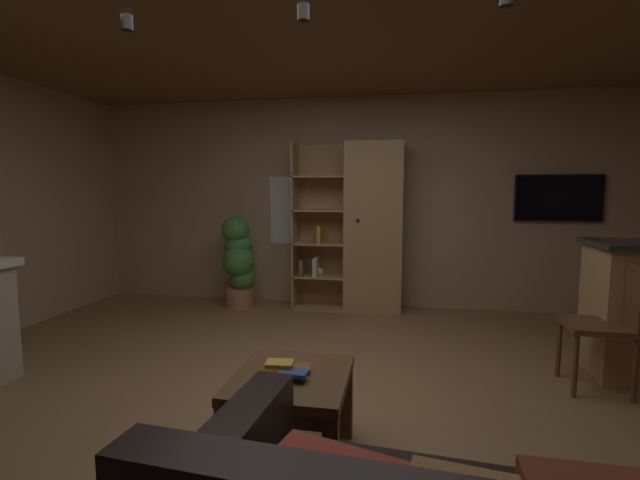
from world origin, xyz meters
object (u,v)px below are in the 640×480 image
object	(u,v)px
table_book_2	(280,364)
dining_chair	(610,317)
bookshelf_cabinet	(366,229)
wall_mounted_tv	(558,198)
table_book_0	(300,369)
potted_floor_plant	(239,260)
table_book_1	(294,373)
coffee_table	(291,392)

from	to	relation	value
table_book_2	dining_chair	xyz separation A→B (m)	(2.04, 1.23, 0.00)
bookshelf_cabinet	wall_mounted_tv	xyz separation A→B (m)	(2.12, 0.21, 0.36)
table_book_0	wall_mounted_tv	world-z (taller)	wall_mounted_tv
dining_chair	wall_mounted_tv	world-z (taller)	wall_mounted_tv
table_book_0	dining_chair	world-z (taller)	dining_chair
potted_floor_plant	wall_mounted_tv	distance (m)	3.71
wall_mounted_tv	table_book_1	bearing A→B (deg)	-123.73
table_book_2	potted_floor_plant	bearing A→B (deg)	114.08
table_book_1	table_book_2	distance (m)	0.10
table_book_1	table_book_2	world-z (taller)	table_book_2
dining_chair	wall_mounted_tv	xyz separation A→B (m)	(0.27, 2.05, 0.79)
table_book_0	bookshelf_cabinet	bearing A→B (deg)	87.98
wall_mounted_tv	dining_chair	bearing A→B (deg)	-97.55
potted_floor_plant	table_book_2	bearing A→B (deg)	-65.92
table_book_1	potted_floor_plant	xyz separation A→B (m)	(-1.39, 2.96, 0.07)
table_book_2	dining_chair	world-z (taller)	dining_chair
table_book_0	wall_mounted_tv	distance (m)	4.00
coffee_table	wall_mounted_tv	distance (m)	4.08
bookshelf_cabinet	table_book_1	distance (m)	3.16
dining_chair	potted_floor_plant	size ratio (longest dim) A/B	0.84
coffee_table	wall_mounted_tv	size ratio (longest dim) A/B	0.71
coffee_table	table_book_2	bearing A→B (deg)	-160.90
wall_mounted_tv	table_book_2	bearing A→B (deg)	-125.17
table_book_2	wall_mounted_tv	xyz separation A→B (m)	(2.31, 3.28, 0.79)
bookshelf_cabinet	table_book_1	xyz separation A→B (m)	(-0.11, -3.12, -0.45)
coffee_table	table_book_2	xyz separation A→B (m)	(-0.06, -0.02, 0.15)
bookshelf_cabinet	potted_floor_plant	xyz separation A→B (m)	(-1.50, -0.17, -0.39)
table_book_1	wall_mounted_tv	distance (m)	4.09
wall_mounted_tv	table_book_0	bearing A→B (deg)	-124.57
potted_floor_plant	table_book_0	bearing A→B (deg)	-63.98
table_book_1	coffee_table	bearing A→B (deg)	114.30
table_book_0	potted_floor_plant	size ratio (longest dim) A/B	0.10
bookshelf_cabinet	dining_chair	world-z (taller)	bookshelf_cabinet
table_book_1	table_book_0	bearing A→B (deg)	87.86
coffee_table	table_book_1	world-z (taller)	table_book_1
table_book_1	bookshelf_cabinet	bearing A→B (deg)	87.98
dining_chair	bookshelf_cabinet	bearing A→B (deg)	135.03
table_book_0	coffee_table	bearing A→B (deg)	-132.37
coffee_table	table_book_1	xyz separation A→B (m)	(0.03, -0.07, 0.13)
coffee_table	potted_floor_plant	world-z (taller)	potted_floor_plant
dining_chair	wall_mounted_tv	size ratio (longest dim) A/B	1.00
table_book_0	wall_mounted_tv	size ratio (longest dim) A/B	0.12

